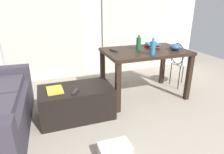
% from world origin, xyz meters
% --- Properties ---
extents(ground_plane, '(7.46, 7.46, 0.00)m').
position_xyz_m(ground_plane, '(0.00, 1.15, 0.00)').
color(ground_plane, gray).
extents(wall_back, '(5.14, 0.10, 2.47)m').
position_xyz_m(wall_back, '(0.00, 3.11, 1.24)').
color(wall_back, silver).
rests_on(wall_back, ground).
extents(curtains, '(3.51, 0.03, 2.06)m').
position_xyz_m(curtains, '(0.00, 3.02, 1.03)').
color(curtains, beige).
rests_on(curtains, ground).
extents(coffee_table, '(0.98, 0.56, 0.44)m').
position_xyz_m(coffee_table, '(-0.67, 1.40, 0.22)').
color(coffee_table, black).
rests_on(coffee_table, ground).
extents(craft_table, '(1.32, 0.84, 0.80)m').
position_xyz_m(craft_table, '(0.52, 1.69, 0.69)').
color(craft_table, black).
rests_on(craft_table, ground).
extents(wire_chair, '(0.39, 0.39, 0.84)m').
position_xyz_m(wire_chair, '(1.32, 1.82, 0.52)').
color(wire_chair, silver).
rests_on(wire_chair, ground).
extents(bottle_near, '(0.08, 0.08, 0.24)m').
position_xyz_m(bottle_near, '(0.46, 1.37, 0.90)').
color(bottle_near, teal).
rests_on(bottle_near, craft_table).
extents(bottle_far, '(0.08, 0.08, 0.23)m').
position_xyz_m(bottle_far, '(0.43, 1.76, 0.90)').
color(bottle_far, '#195B2D').
rests_on(bottle_far, craft_table).
extents(bowl, '(0.18, 0.18, 0.10)m').
position_xyz_m(bowl, '(0.96, 1.53, 0.85)').
color(bowl, '#2D4C7A').
rests_on(bowl, craft_table).
extents(book_stack, '(0.25, 0.30, 0.07)m').
position_xyz_m(book_stack, '(0.73, 1.82, 0.83)').
color(book_stack, red).
rests_on(book_stack, craft_table).
extents(tv_remote_on_table, '(0.09, 0.17, 0.02)m').
position_xyz_m(tv_remote_on_table, '(0.01, 1.77, 0.81)').
color(tv_remote_on_table, '#232326').
rests_on(tv_remote_on_table, craft_table).
extents(tv_remote_primary, '(0.13, 0.18, 0.02)m').
position_xyz_m(tv_remote_primary, '(-0.70, 1.27, 0.45)').
color(tv_remote_primary, '#232326').
rests_on(tv_remote_primary, coffee_table).
extents(magazine, '(0.21, 0.28, 0.02)m').
position_xyz_m(magazine, '(-0.94, 1.40, 0.45)').
color(magazine, gold).
rests_on(magazine, coffee_table).
extents(shoebox, '(0.33, 0.21, 0.15)m').
position_xyz_m(shoebox, '(-0.45, 0.48, 0.08)').
color(shoebox, beige).
rests_on(shoebox, ground).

